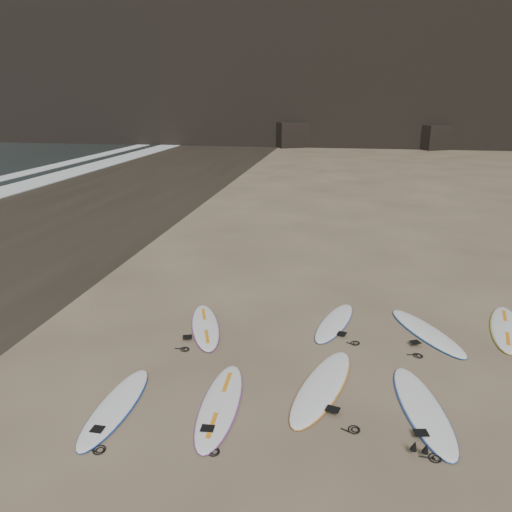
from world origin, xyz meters
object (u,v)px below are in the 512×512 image
(surfboard_6, at_px, (335,322))
(surfboard_7, at_px, (427,332))
(surfboard_3, at_px, (423,408))
(surfboard_2, at_px, (322,386))
(surfboard_5, at_px, (205,326))
(surfboard_1, at_px, (220,404))
(surfboard_0, at_px, (116,406))
(surfboard_8, at_px, (506,328))

(surfboard_6, xyz_separation_m, surfboard_7, (1.99, -0.16, 0.00))
(surfboard_3, bearing_deg, surfboard_2, 156.51)
(surfboard_5, relative_size, surfboard_7, 0.97)
(surfboard_1, bearing_deg, surfboard_6, 60.70)
(surfboard_7, bearing_deg, surfboard_6, 147.66)
(surfboard_1, bearing_deg, surfboard_0, -170.63)
(surfboard_6, bearing_deg, surfboard_0, -116.57)
(surfboard_6, distance_m, surfboard_7, 2.00)
(surfboard_0, bearing_deg, surfboard_6, 48.81)
(surfboard_2, xyz_separation_m, surfboard_3, (1.66, -0.39, -0.00))
(surfboard_0, relative_size, surfboard_6, 1.04)
(surfboard_0, relative_size, surfboard_7, 0.95)
(surfboard_6, bearing_deg, surfboard_1, -101.61)
(surfboard_2, bearing_deg, surfboard_0, -145.02)
(surfboard_0, xyz_separation_m, surfboard_8, (7.25, 4.20, 0.00))
(surfboard_1, relative_size, surfboard_3, 0.98)
(surfboard_1, height_order, surfboard_5, surfboard_1)
(surfboard_5, bearing_deg, surfboard_3, -47.56)
(surfboard_2, xyz_separation_m, surfboard_7, (2.15, 2.53, -0.00))
(surfboard_3, bearing_deg, surfboard_5, 140.97)
(surfboard_5, distance_m, surfboard_8, 6.67)
(surfboard_2, bearing_deg, surfboard_6, 102.09)
(surfboard_5, bearing_deg, surfboard_6, -4.98)
(surfboard_3, distance_m, surfboard_6, 3.43)
(surfboard_8, bearing_deg, surfboard_5, -158.40)
(surfboard_0, height_order, surfboard_7, surfboard_7)
(surfboard_7, bearing_deg, surfboard_2, -158.07)
(surfboard_0, height_order, surfboard_8, surfboard_8)
(surfboard_0, bearing_deg, surfboard_7, 35.01)
(surfboard_2, relative_size, surfboard_5, 1.13)
(surfboard_7, bearing_deg, surfboard_3, -127.21)
(surfboard_6, bearing_deg, surfboard_3, -48.43)
(surfboard_2, distance_m, surfboard_6, 2.70)
(surfboard_3, relative_size, surfboard_5, 1.08)
(surfboard_2, height_order, surfboard_7, surfboard_2)
(surfboard_3, distance_m, surfboard_8, 4.08)
(surfboard_7, relative_size, surfboard_8, 0.98)
(surfboard_7, bearing_deg, surfboard_1, -166.17)
(surfboard_3, xyz_separation_m, surfboard_6, (-1.50, 3.08, -0.01))
(surfboard_1, relative_size, surfboard_6, 1.11)
(surfboard_3, distance_m, surfboard_5, 4.95)
(surfboard_5, relative_size, surfboard_6, 1.06)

